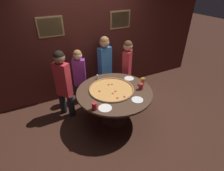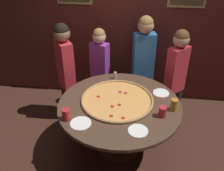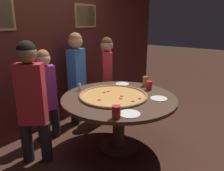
{
  "view_description": "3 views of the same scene",
  "coord_description": "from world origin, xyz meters",
  "px_view_note": "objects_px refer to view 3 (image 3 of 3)",
  "views": [
    {
      "loc": [
        -1.28,
        -2.49,
        2.6
      ],
      "look_at": [
        -0.06,
        -0.01,
        0.88
      ],
      "focal_mm": 28.0,
      "sensor_mm": 36.0,
      "label": 1
    },
    {
      "loc": [
        0.2,
        -2.37,
        2.51
      ],
      "look_at": [
        -0.1,
        0.07,
        0.94
      ],
      "focal_mm": 40.0,
      "sensor_mm": 36.0,
      "label": 2
    },
    {
      "loc": [
        -2.16,
        -1.5,
        1.68
      ],
      "look_at": [
        -0.03,
        0.09,
        0.88
      ],
      "focal_mm": 35.0,
      "sensor_mm": 36.0,
      "label": 3
    }
  ],
  "objects_px": {
    "drink_cup_far_left": "(149,86)",
    "condiment_shaker": "(80,87)",
    "drink_cup_far_right": "(145,81)",
    "diner_side_right": "(46,90)",
    "diner_far_right": "(107,73)",
    "dining_table": "(119,107)",
    "diner_centre_back": "(32,97)",
    "white_plate_beside_cup": "(159,98)",
    "white_plate_right_side": "(122,84)",
    "diner_far_left": "(77,73)",
    "white_plate_far_back": "(130,114)",
    "giant_pizza": "(113,95)",
    "drink_cup_beside_pizza": "(116,112)"
  },
  "relations": [
    {
      "from": "drink_cup_far_right",
      "to": "white_plate_far_back",
      "type": "height_order",
      "value": "drink_cup_far_right"
    },
    {
      "from": "white_plate_far_back",
      "to": "diner_far_right",
      "type": "height_order",
      "value": "diner_far_right"
    },
    {
      "from": "white_plate_far_back",
      "to": "drink_cup_far_right",
      "type": "bearing_deg",
      "value": 19.8
    },
    {
      "from": "white_plate_beside_cup",
      "to": "dining_table",
      "type": "bearing_deg",
      "value": 117.67
    },
    {
      "from": "diner_side_right",
      "to": "white_plate_right_side",
      "type": "bearing_deg",
      "value": 164.74
    },
    {
      "from": "drink_cup_far_right",
      "to": "diner_side_right",
      "type": "bearing_deg",
      "value": 135.19
    },
    {
      "from": "drink_cup_far_right",
      "to": "dining_table",
      "type": "bearing_deg",
      "value": 176.32
    },
    {
      "from": "drink_cup_far_left",
      "to": "condiment_shaker",
      "type": "bearing_deg",
      "value": 128.75
    },
    {
      "from": "white_plate_right_side",
      "to": "diner_side_right",
      "type": "height_order",
      "value": "diner_side_right"
    },
    {
      "from": "white_plate_beside_cup",
      "to": "diner_far_left",
      "type": "bearing_deg",
      "value": 89.0
    },
    {
      "from": "drink_cup_beside_pizza",
      "to": "white_plate_far_back",
      "type": "relative_size",
      "value": 0.58
    },
    {
      "from": "giant_pizza",
      "to": "diner_centre_back",
      "type": "height_order",
      "value": "diner_centre_back"
    },
    {
      "from": "giant_pizza",
      "to": "diner_far_left",
      "type": "bearing_deg",
      "value": 72.89
    },
    {
      "from": "dining_table",
      "to": "white_plate_beside_cup",
      "type": "bearing_deg",
      "value": -62.33
    },
    {
      "from": "condiment_shaker",
      "to": "diner_far_right",
      "type": "bearing_deg",
      "value": 12.06
    },
    {
      "from": "diner_side_right",
      "to": "diner_centre_back",
      "type": "bearing_deg",
      "value": 59.5
    },
    {
      "from": "giant_pizza",
      "to": "white_plate_far_back",
      "type": "distance_m",
      "value": 0.58
    },
    {
      "from": "dining_table",
      "to": "diner_side_right",
      "type": "relative_size",
      "value": 1.12
    },
    {
      "from": "drink_cup_beside_pizza",
      "to": "white_plate_right_side",
      "type": "distance_m",
      "value": 1.22
    },
    {
      "from": "drink_cup_beside_pizza",
      "to": "giant_pizza",
      "type": "bearing_deg",
      "value": 38.99
    },
    {
      "from": "diner_far_right",
      "to": "white_plate_right_side",
      "type": "bearing_deg",
      "value": 21.16
    },
    {
      "from": "diner_side_right",
      "to": "drink_cup_beside_pizza",
      "type": "bearing_deg",
      "value": 105.73
    },
    {
      "from": "drink_cup_beside_pizza",
      "to": "diner_side_right",
      "type": "bearing_deg",
      "value": 83.54
    },
    {
      "from": "diner_centre_back",
      "to": "diner_far_right",
      "type": "bearing_deg",
      "value": -123.12
    },
    {
      "from": "white_plate_right_side",
      "to": "dining_table",
      "type": "bearing_deg",
      "value": -150.09
    },
    {
      "from": "drink_cup_far_left",
      "to": "giant_pizza",
      "type": "bearing_deg",
      "value": 155.78
    },
    {
      "from": "drink_cup_far_right",
      "to": "white_plate_beside_cup",
      "type": "relative_size",
      "value": 0.68
    },
    {
      "from": "white_plate_far_back",
      "to": "diner_far_left",
      "type": "height_order",
      "value": "diner_far_left"
    },
    {
      "from": "dining_table",
      "to": "white_plate_right_side",
      "type": "xyz_separation_m",
      "value": [
        0.5,
        0.29,
        0.15
      ]
    },
    {
      "from": "white_plate_right_side",
      "to": "condiment_shaker",
      "type": "distance_m",
      "value": 0.68
    },
    {
      "from": "diner_side_right",
      "to": "diner_far_left",
      "type": "bearing_deg",
      "value": -153.82
    },
    {
      "from": "diner_far_right",
      "to": "diner_far_left",
      "type": "bearing_deg",
      "value": -72.38
    },
    {
      "from": "drink_cup_far_left",
      "to": "white_plate_far_back",
      "type": "relative_size",
      "value": 0.54
    },
    {
      "from": "drink_cup_far_left",
      "to": "diner_far_left",
      "type": "bearing_deg",
      "value": 100.96
    },
    {
      "from": "dining_table",
      "to": "giant_pizza",
      "type": "height_order",
      "value": "giant_pizza"
    },
    {
      "from": "dining_table",
      "to": "condiment_shaker",
      "type": "height_order",
      "value": "condiment_shaker"
    },
    {
      "from": "drink_cup_far_right",
      "to": "diner_centre_back",
      "type": "height_order",
      "value": "diner_centre_back"
    },
    {
      "from": "drink_cup_far_left",
      "to": "white_plate_beside_cup",
      "type": "height_order",
      "value": "drink_cup_far_left"
    },
    {
      "from": "white_plate_far_back",
      "to": "giant_pizza",
      "type": "bearing_deg",
      "value": 53.5
    },
    {
      "from": "white_plate_far_back",
      "to": "condiment_shaker",
      "type": "bearing_deg",
      "value": 75.04
    },
    {
      "from": "drink_cup_beside_pizza",
      "to": "diner_centre_back",
      "type": "xyz_separation_m",
      "value": [
        -0.29,
        0.99,
        0.03
      ]
    },
    {
      "from": "diner_far_left",
      "to": "diner_far_right",
      "type": "bearing_deg",
      "value": 136.9
    },
    {
      "from": "drink_cup_far_right",
      "to": "diner_centre_back",
      "type": "xyz_separation_m",
      "value": [
        -1.45,
        0.68,
        0.03
      ]
    },
    {
      "from": "drink_cup_beside_pizza",
      "to": "diner_centre_back",
      "type": "height_order",
      "value": "diner_centre_back"
    },
    {
      "from": "drink_cup_far_right",
      "to": "diner_far_right",
      "type": "xyz_separation_m",
      "value": [
        0.1,
        0.8,
        -0.01
      ]
    },
    {
      "from": "giant_pizza",
      "to": "white_plate_beside_cup",
      "type": "height_order",
      "value": "giant_pizza"
    },
    {
      "from": "diner_side_right",
      "to": "diner_far_left",
      "type": "distance_m",
      "value": 0.66
    },
    {
      "from": "drink_cup_far_left",
      "to": "condiment_shaker",
      "type": "distance_m",
      "value": 0.96
    },
    {
      "from": "giant_pizza",
      "to": "condiment_shaker",
      "type": "relative_size",
      "value": 9.05
    },
    {
      "from": "drink_cup_far_right",
      "to": "white_plate_right_side",
      "type": "bearing_deg",
      "value": 110.78
    }
  ]
}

